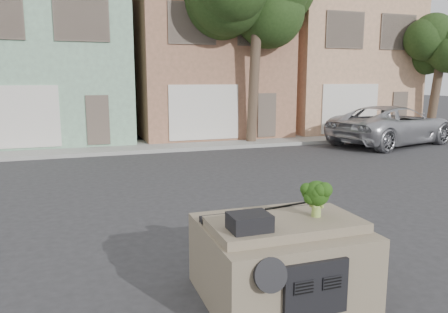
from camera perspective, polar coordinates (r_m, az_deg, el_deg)
ground_plane at (r=8.77m, az=-1.62°, el=-9.10°), size 120.00×120.00×0.00m
sidewalk at (r=18.78m, az=-11.28°, el=1.28°), size 40.00×3.00×0.15m
townhouse_mint at (r=22.45m, az=-22.14°, el=11.63°), size 7.20×8.20×7.55m
townhouse_tan at (r=23.34m, az=-3.00°, el=12.25°), size 7.20×8.20×7.55m
townhouse_beige at (r=26.42m, az=13.17°, el=11.75°), size 7.20×8.20×7.55m
silver_pickup at (r=20.91m, az=20.97°, el=1.48°), size 6.76×4.40×1.73m
tree_near at (r=19.27m, az=3.94°, el=14.12°), size 4.40×4.00×8.50m
tree_far at (r=24.87m, az=25.94°, el=9.34°), size 3.20×3.00×6.00m
car_dashboard at (r=5.96m, az=7.25°, el=-12.90°), size 2.00×1.80×1.12m
instrument_hump at (r=5.20m, az=3.34°, el=-8.53°), size 0.48×0.38×0.20m
wiper_arm at (r=6.21m, az=8.15°, el=-6.38°), size 0.69×0.15×0.02m
broccoli at (r=5.78m, az=12.01°, el=-5.37°), size 0.45×0.45×0.49m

